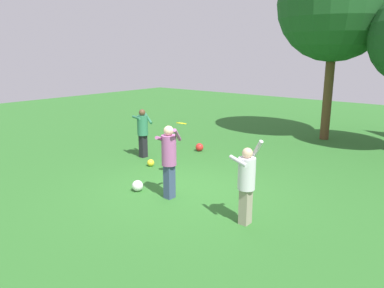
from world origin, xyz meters
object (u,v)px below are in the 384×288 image
Objects in this scene: person_thrower at (246,179)px; person_catcher at (143,129)px; person_bystander at (169,156)px; tree_center at (336,4)px; frisbee at (181,123)px; ball_red at (199,147)px; ball_white at (138,186)px; ball_yellow at (151,163)px.

person_thrower reaches higher than person_catcher.
person_bystander is 9.30m from tree_center.
person_thrower is at bearing -2.32° from person_catcher.
person_bystander reaches higher than frisbee.
frisbee is 1.17× the size of ball_red.
ball_red is at bearing 118.84° from frisbee.
ball_white is at bearing 26.68° from person_thrower.
tree_center reaches higher than person_thrower.
ball_red reaches higher than ball_yellow.
ball_white is at bearing -26.30° from person_catcher.
person_bystander is 0.24× the size of tree_center.
frisbee is at bearing 0.00° from person_bystander.
ball_yellow is at bearing -91.27° from ball_red.
person_catcher is at bearing -118.56° from ball_red.
frisbee reaches higher than ball_white.
person_thrower is 6.28× the size of ball_red.
frisbee is 8.10m from tree_center.
ball_white is 1.28× the size of ball_yellow.
frisbee is 0.04× the size of tree_center.
ball_yellow is at bearing -11.94° from person_catcher.
person_catcher is 3.17m from ball_white.
ball_yellow is (-1.50, 0.31, -1.42)m from frisbee.
person_thrower is 6.32× the size of ball_white.
person_catcher is 0.91× the size of person_bystander.
person_thrower is 3.03m from frisbee.
person_catcher is at bearing 2.00° from person_thrower.
person_catcher is 5.74× the size of ball_red.
person_bystander is at bearing 10.68° from ball_white.
person_thrower is 5.71m from ball_red.
person_catcher is 1.34m from ball_yellow.
person_bystander is at bearing 22.99° from person_thrower.
tree_center is (2.68, 4.57, 4.90)m from ball_red.
frisbee is 1.51× the size of ball_yellow.
ball_yellow is at bearing 4.27° from person_thrower.
ball_white is at bearing -100.03° from tree_center.
ball_yellow is at bearing 126.33° from ball_white.
tree_center is (0.60, 8.37, 4.01)m from person_bystander.
person_bystander is at bearing -14.07° from person_catcher.
ball_yellow is (-1.22, 1.66, -0.03)m from ball_white.
frisbee reaches higher than ball_red.
ball_yellow is (-0.05, -2.31, -0.03)m from ball_red.
person_thrower is 8.09× the size of ball_yellow.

